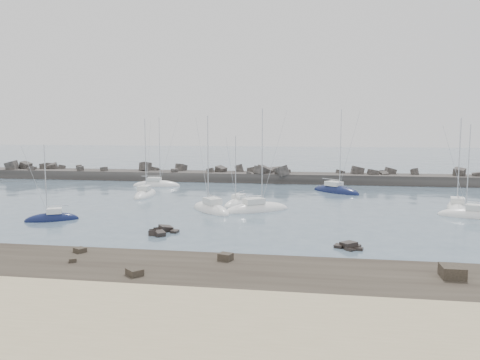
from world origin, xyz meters
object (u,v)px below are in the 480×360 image
(sailboat_5, at_px, (238,204))
(sailboat_9, at_px, (457,208))
(sailboat_7, at_px, (336,191))
(sailboat_3, at_px, (156,185))
(sailboat_4, at_px, (211,210))
(sailboat_8, at_px, (471,216))
(sailboat_2, at_px, (145,195))
(sailboat_6, at_px, (257,210))
(sailboat_1, at_px, (52,219))

(sailboat_5, xyz_separation_m, sailboat_9, (29.32, 0.86, 0.01))
(sailboat_7, distance_m, sailboat_9, 20.69)
(sailboat_3, height_order, sailboat_4, sailboat_3)
(sailboat_3, height_order, sailboat_9, sailboat_3)
(sailboat_5, relative_size, sailboat_9, 0.81)
(sailboat_7, relative_size, sailboat_8, 1.21)
(sailboat_2, distance_m, sailboat_8, 46.43)
(sailboat_9, bearing_deg, sailboat_5, -178.33)
(sailboat_7, bearing_deg, sailboat_2, -163.16)
(sailboat_6, bearing_deg, sailboat_8, -0.17)
(sailboat_3, relative_size, sailboat_7, 0.92)
(sailboat_5, bearing_deg, sailboat_7, 46.53)
(sailboat_7, bearing_deg, sailboat_4, -129.47)
(sailboat_2, height_order, sailboat_4, sailboat_4)
(sailboat_3, distance_m, sailboat_4, 28.01)
(sailboat_1, xyz_separation_m, sailboat_4, (17.09, 8.76, 0.02))
(sailboat_9, bearing_deg, sailboat_3, 160.21)
(sailboat_3, bearing_deg, sailboat_5, -44.74)
(sailboat_6, xyz_separation_m, sailboat_8, (26.25, -0.08, -0.00))
(sailboat_4, relative_size, sailboat_5, 1.26)
(sailboat_4, bearing_deg, sailboat_9, 11.15)
(sailboat_5, xyz_separation_m, sailboat_6, (3.25, -4.31, 0.01))
(sailboat_6, bearing_deg, sailboat_4, -169.07)
(sailboat_1, height_order, sailboat_5, sailboat_5)
(sailboat_7, bearing_deg, sailboat_6, -119.58)
(sailboat_3, distance_m, sailboat_6, 30.80)
(sailboat_4, relative_size, sailboat_7, 0.90)
(sailboat_7, height_order, sailboat_9, sailboat_7)
(sailboat_8, height_order, sailboat_9, sailboat_9)
(sailboat_4, relative_size, sailboat_6, 0.93)
(sailboat_1, relative_size, sailboat_4, 0.73)
(sailboat_6, distance_m, sailboat_9, 26.58)
(sailboat_1, relative_size, sailboat_6, 0.68)
(sailboat_3, xyz_separation_m, sailboat_9, (47.40, -17.06, 0.01))
(sailboat_5, height_order, sailboat_8, sailboat_8)
(sailboat_7, bearing_deg, sailboat_1, -139.29)
(sailboat_4, xyz_separation_m, sailboat_9, (31.93, 6.29, -0.01))
(sailboat_3, relative_size, sailboat_9, 1.04)
(sailboat_3, height_order, sailboat_6, sailboat_6)
(sailboat_1, height_order, sailboat_2, sailboat_2)
(sailboat_1, relative_size, sailboat_3, 0.71)
(sailboat_3, relative_size, sailboat_6, 0.95)
(sailboat_5, distance_m, sailboat_7, 20.63)
(sailboat_1, bearing_deg, sailboat_2, 78.94)
(sailboat_4, bearing_deg, sailboat_1, -152.87)
(sailboat_4, distance_m, sailboat_5, 6.03)
(sailboat_7, xyz_separation_m, sailboat_9, (15.13, -14.12, -0.00))
(sailboat_2, bearing_deg, sailboat_4, -40.73)
(sailboat_5, bearing_deg, sailboat_4, -115.64)
(sailboat_3, bearing_deg, sailboat_9, -19.79)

